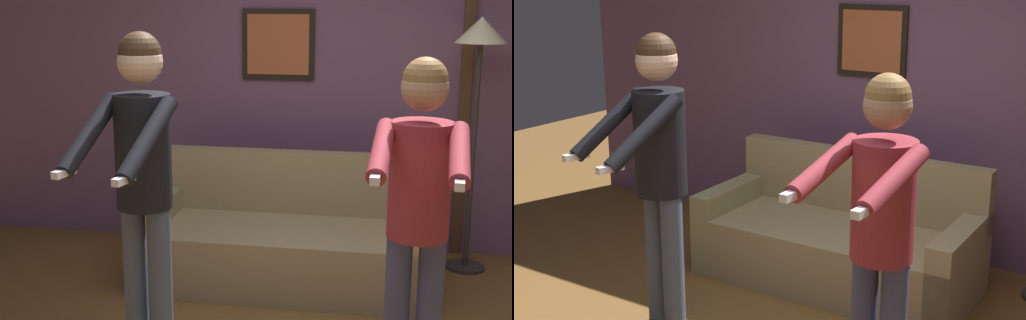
% 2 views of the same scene
% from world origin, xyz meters
% --- Properties ---
extents(back_wall_assembly, '(6.40, 0.10, 2.60)m').
position_xyz_m(back_wall_assembly, '(0.02, 2.14, 1.30)').
color(back_wall_assembly, '#6E4B68').
rests_on(back_wall_assembly, ground_plane).
extents(couch, '(1.91, 0.87, 0.87)m').
position_xyz_m(couch, '(-0.24, 1.32, 0.28)').
color(couch, '#9A875D').
rests_on(couch, ground_plane).
extents(torchiere_lamp, '(0.35, 0.35, 1.83)m').
position_xyz_m(torchiere_lamp, '(1.06, 1.78, 1.55)').
color(torchiere_lamp, '#332D28').
rests_on(torchiere_lamp, ground_plane).
extents(person_standing_left, '(0.53, 0.70, 1.80)m').
position_xyz_m(person_standing_left, '(-0.84, 0.14, 1.10)').
color(person_standing_left, '#434E67').
rests_on(person_standing_left, ground_plane).
extents(person_standing_right, '(0.47, 0.73, 1.70)m').
position_xyz_m(person_standing_right, '(0.59, 0.04, 1.03)').
color(person_standing_right, '#3C4069').
rests_on(person_standing_right, ground_plane).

